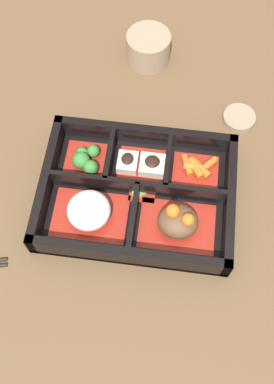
% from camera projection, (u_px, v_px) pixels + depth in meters
% --- Properties ---
extents(ground_plane, '(3.00, 3.00, 0.00)m').
position_uv_depth(ground_plane, '(137.00, 198.00, 0.76)').
color(ground_plane, brown).
extents(bento_base, '(0.32, 0.23, 0.01)m').
position_uv_depth(bento_base, '(137.00, 197.00, 0.76)').
color(bento_base, black).
rests_on(bento_base, ground_plane).
extents(bento_rim, '(0.32, 0.23, 0.05)m').
position_uv_depth(bento_rim, '(137.00, 191.00, 0.74)').
color(bento_rim, black).
rests_on(bento_rim, ground_plane).
extents(bowl_stew, '(0.12, 0.09, 0.06)m').
position_uv_depth(bowl_stew, '(178.00, 222.00, 0.71)').
color(bowl_stew, maroon).
rests_on(bowl_stew, bento_base).
extents(bowl_rice, '(0.12, 0.09, 0.05)m').
position_uv_depth(bowl_rice, '(89.00, 212.00, 0.72)').
color(bowl_rice, maroon).
rests_on(bowl_rice, bento_base).
extents(bowl_carrots, '(0.08, 0.07, 0.02)m').
position_uv_depth(bowl_carrots, '(196.00, 170.00, 0.77)').
color(bowl_carrots, maroon).
rests_on(bowl_carrots, bento_base).
extents(bowl_tofu, '(0.08, 0.07, 0.03)m').
position_uv_depth(bowl_tofu, '(140.00, 165.00, 0.77)').
color(bowl_tofu, maroon).
rests_on(bowl_tofu, bento_base).
extents(bowl_greens, '(0.07, 0.07, 0.04)m').
position_uv_depth(bowl_greens, '(86.00, 160.00, 0.77)').
color(bowl_greens, maroon).
rests_on(bowl_greens, bento_base).
extents(bowl_pickles, '(0.04, 0.04, 0.01)m').
position_uv_depth(bowl_pickles, '(142.00, 191.00, 0.75)').
color(bowl_pickles, maroon).
rests_on(bowl_pickles, bento_base).
extents(tea_cup, '(0.08, 0.08, 0.06)m').
position_uv_depth(tea_cup, '(148.00, 47.00, 0.87)').
color(tea_cup, gray).
rests_on(tea_cup, ground_plane).
extents(sauce_dish, '(0.06, 0.06, 0.01)m').
position_uv_depth(sauce_dish, '(239.00, 118.00, 0.83)').
color(sauce_dish, gray).
rests_on(sauce_dish, ground_plane).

